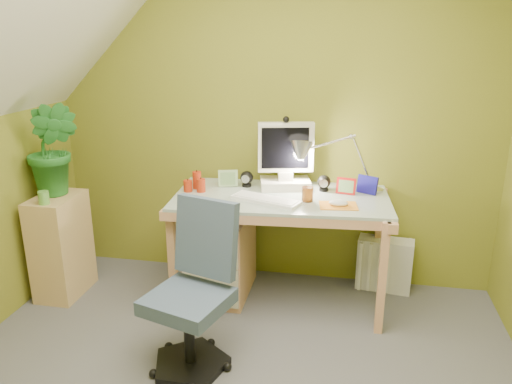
% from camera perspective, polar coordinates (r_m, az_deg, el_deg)
% --- Properties ---
extents(wall_back, '(3.20, 0.01, 2.40)m').
position_cam_1_polar(wall_back, '(3.59, 1.83, 8.22)').
color(wall_back, olive).
rests_on(wall_back, floor).
extents(desk, '(1.46, 0.81, 0.76)m').
position_cam_1_polar(desk, '(3.46, 2.82, -6.39)').
color(desk, tan).
rests_on(desk, floor).
extents(monitor, '(0.43, 0.31, 0.54)m').
position_cam_1_polar(monitor, '(3.43, 3.42, 4.77)').
color(monitor, silver).
rests_on(monitor, desk).
extents(speaker_left, '(0.10, 0.10, 0.11)m').
position_cam_1_polar(speaker_left, '(3.50, -1.07, 1.51)').
color(speaker_left, black).
rests_on(speaker_left, desk).
extents(speaker_right, '(0.10, 0.10, 0.11)m').
position_cam_1_polar(speaker_right, '(3.44, 7.77, 1.01)').
color(speaker_right, black).
rests_on(speaker_right, desk).
extents(keyboard, '(0.48, 0.29, 0.02)m').
position_cam_1_polar(keyboard, '(3.20, 1.15, -0.91)').
color(keyboard, white).
rests_on(keyboard, desk).
extents(mousepad, '(0.25, 0.19, 0.01)m').
position_cam_1_polar(mousepad, '(3.17, 9.39, -1.55)').
color(mousepad, orange).
rests_on(mousepad, desk).
extents(mouse, '(0.13, 0.08, 0.04)m').
position_cam_1_polar(mouse, '(3.16, 9.40, -1.25)').
color(mouse, white).
rests_on(mouse, mousepad).
extents(amber_tumbler, '(0.08, 0.08, 0.09)m').
position_cam_1_polar(amber_tumbler, '(3.22, 5.91, -0.25)').
color(amber_tumbler, '#904B15').
rests_on(amber_tumbler, desk).
extents(candle_cluster, '(0.18, 0.16, 0.12)m').
position_cam_1_polar(candle_cluster, '(3.45, -6.96, 1.18)').
color(candle_cluster, '#AC2A0E').
rests_on(candle_cluster, desk).
extents(photo_frame_red, '(0.13, 0.04, 0.11)m').
position_cam_1_polar(photo_frame_red, '(3.40, 10.26, 0.68)').
color(photo_frame_red, red).
rests_on(photo_frame_red, desk).
extents(photo_frame_blue, '(0.13, 0.08, 0.12)m').
position_cam_1_polar(photo_frame_blue, '(3.43, 12.61, 0.82)').
color(photo_frame_blue, navy).
rests_on(photo_frame_blue, desk).
extents(photo_frame_green, '(0.14, 0.05, 0.12)m').
position_cam_1_polar(photo_frame_green, '(3.51, -3.21, 1.58)').
color(photo_frame_green, '#99C084').
rests_on(photo_frame_green, desk).
extents(desk_lamp, '(0.55, 0.24, 0.58)m').
position_cam_1_polar(desk_lamp, '(3.39, 11.00, 4.77)').
color(desk_lamp, silver).
rests_on(desk_lamp, desk).
extents(side_ledge, '(0.27, 0.42, 0.73)m').
position_cam_1_polar(side_ledge, '(3.79, -21.37, -5.74)').
color(side_ledge, tan).
rests_on(side_ledge, floor).
extents(potted_plant, '(0.37, 0.31, 0.64)m').
position_cam_1_polar(potted_plant, '(3.63, -22.17, 4.58)').
color(potted_plant, '#246C26').
rests_on(potted_plant, side_ledge).
extents(green_cup, '(0.07, 0.07, 0.09)m').
position_cam_1_polar(green_cup, '(3.52, -23.09, -0.60)').
color(green_cup, '#63A846').
rests_on(green_cup, side_ledge).
extents(task_chair, '(0.58, 0.58, 0.84)m').
position_cam_1_polar(task_chair, '(2.77, -7.83, -12.23)').
color(task_chair, '#3C4C62').
rests_on(task_chair, floor).
extents(radiator, '(0.40, 0.20, 0.39)m').
position_cam_1_polar(radiator, '(3.77, 14.46, -7.99)').
color(radiator, silver).
rests_on(radiator, floor).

